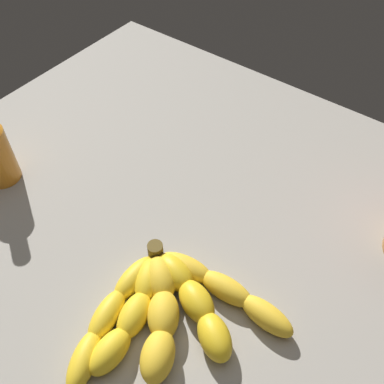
{
  "coord_description": "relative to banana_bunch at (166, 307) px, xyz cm",
  "views": [
    {
      "loc": [
        23.54,
        -29.04,
        49.31
      ],
      "look_at": [
        1.14,
        0.82,
        5.91
      ],
      "focal_mm": 40.97,
      "sensor_mm": 36.0,
      "label": 1
    }
  ],
  "objects": [
    {
      "name": "ground_plane",
      "position": [
        -7.17,
        12.27,
        -3.67
      ],
      "size": [
        86.31,
        74.37,
        4.04
      ],
      "primitive_type": "cube",
      "color": "gray"
    },
    {
      "name": "banana_bunch",
      "position": [
        0.0,
        0.0,
        0.0
      ],
      "size": [
        20.8,
        21.78,
        3.71
      ],
      "color": "yellow",
      "rests_on": "ground_plane"
    }
  ]
}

